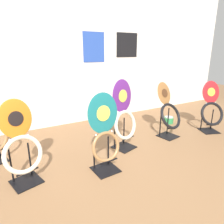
{
  "coord_description": "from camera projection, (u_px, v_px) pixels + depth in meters",
  "views": [
    {
      "loc": [
        -1.13,
        -1.16,
        1.34
      ],
      "look_at": [
        0.15,
        1.09,
        0.55
      ],
      "focal_mm": 32.0,
      "sensor_mm": 36.0,
      "label": 1
    }
  ],
  "objects": [
    {
      "name": "toilet_seat_display_orange_sun",
      "position": [
        21.0,
        146.0,
        2.01
      ],
      "size": [
        0.43,
        0.34,
        0.9
      ],
      "color": "black",
      "rests_on": "ground_plane"
    },
    {
      "name": "toilet_seat_display_teal_sax",
      "position": [
        105.0,
        137.0,
        2.23
      ],
      "size": [
        0.38,
        0.29,
        0.92
      ],
      "color": "black",
      "rests_on": "ground_plane"
    },
    {
      "name": "toilet_seat_display_crimson_swirl",
      "position": [
        211.0,
        110.0,
        3.39
      ],
      "size": [
        0.45,
        0.38,
        0.87
      ],
      "color": "black",
      "rests_on": "ground_plane"
    },
    {
      "name": "wall_back",
      "position": [
        67.0,
        54.0,
        3.53
      ],
      "size": [
        8.0,
        0.07,
        2.6
      ],
      "color": "silver",
      "rests_on": "ground_plane"
    },
    {
      "name": "toilet_seat_display_woodgrain",
      "position": [
        169.0,
        112.0,
        3.18
      ],
      "size": [
        0.46,
        0.41,
        0.87
      ],
      "color": "black",
      "rests_on": "ground_plane"
    },
    {
      "name": "toilet_seat_display_purple_note",
      "position": [
        124.0,
        118.0,
        2.77
      ],
      "size": [
        0.44,
        0.34,
        0.98
      ],
      "color": "black",
      "rests_on": "ground_plane"
    },
    {
      "name": "ground_plane",
      "position": [
        155.0,
        199.0,
        1.88
      ],
      "size": [
        14.0,
        14.0,
        0.0
      ],
      "primitive_type": "plane",
      "color": "#8E6642"
    },
    {
      "name": "paint_can",
      "position": [
        169.0,
        120.0,
        3.88
      ],
      "size": [
        0.18,
        0.18,
        0.13
      ],
      "color": "#2D8E4C",
      "rests_on": "ground_plane"
    }
  ]
}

